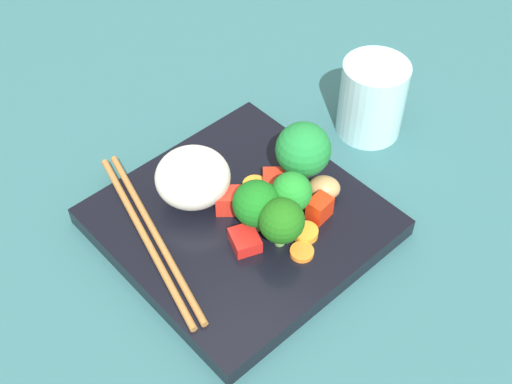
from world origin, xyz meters
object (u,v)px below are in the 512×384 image
square_plate (241,222)px  drinking_glass (370,97)px  rice_mound (193,178)px  carrot_slice_3 (302,252)px  broccoli_floret_0 (280,222)px  chopstick_pair (150,235)px

square_plate → drinking_glass: drinking_glass is taller
square_plate → drinking_glass: (0.31, -20.09, 3.36)cm
rice_mound → carrot_slice_3: (-11.91, -2.32, -2.84)cm
broccoli_floret_0 → carrot_slice_3: broccoli_floret_0 is taller
chopstick_pair → broccoli_floret_0: bearing=56.8°
square_plate → chopstick_pair: 8.89cm
square_plate → broccoli_floret_0: (-5.24, 0.20, 4.50)cm
broccoli_floret_0 → square_plate: bearing=-2.2°
rice_mound → broccoli_floret_0: 9.99cm
broccoli_floret_0 → drinking_glass: (5.54, -20.29, -1.14)cm
rice_mound → square_plate: bearing=-160.3°
rice_mound → broccoli_floret_0: rice_mound is taller
broccoli_floret_0 → carrot_slice_3: size_ratio=2.59×
carrot_slice_3 → drinking_glass: drinking_glass is taller
broccoli_floret_0 → carrot_slice_3: (-2.04, -0.87, -3.27)cm
broccoli_floret_0 → carrot_slice_3: bearing=-157.0°
square_plate → chopstick_pair: (4.14, 7.75, 1.32)cm
chopstick_pair → drinking_glass: (-3.84, -27.84, 2.04)cm
square_plate → drinking_glass: 20.37cm
carrot_slice_3 → broccoli_floret_0: bearing=23.0°
rice_mound → drinking_glass: drinking_glass is taller
drinking_glass → broccoli_floret_0: bearing=105.3°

